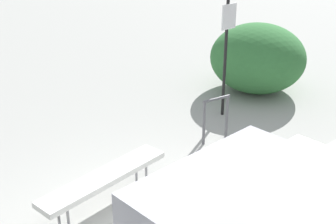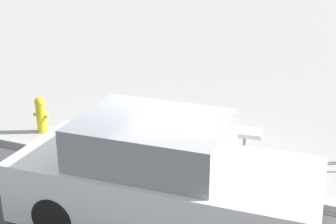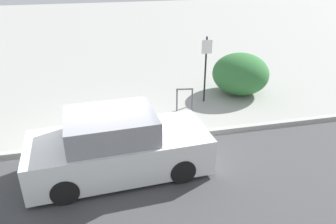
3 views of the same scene
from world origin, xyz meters
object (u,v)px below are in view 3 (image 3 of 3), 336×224
sign_post (206,64)px  parked_car_near (118,147)px  bench (105,112)px  bike_rack (185,98)px

sign_post → parked_car_near: 4.90m
parked_car_near → bench: bearing=90.9°
bike_rack → sign_post: 1.44m
bike_rack → parked_car_near: size_ratio=0.20×
sign_post → parked_car_near: bearing=-133.2°
bench → bike_rack: bearing=1.3°
bike_rack → parked_car_near: (-2.41, -2.87, 0.19)m
parked_car_near → sign_post: bearing=43.6°
bench → parked_car_near: size_ratio=0.48×
parked_car_near → bike_rack: bearing=46.8°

